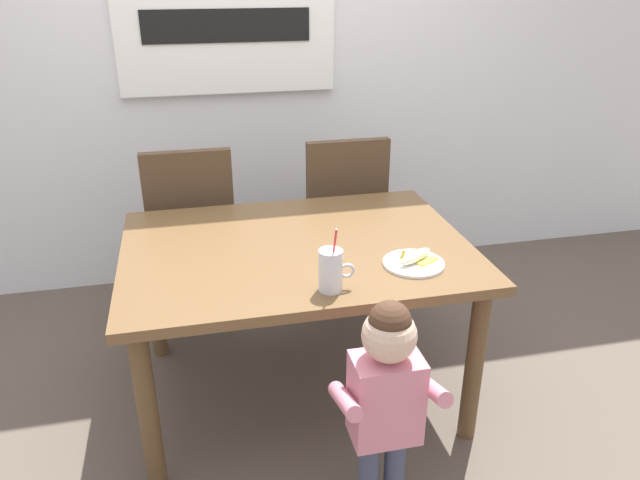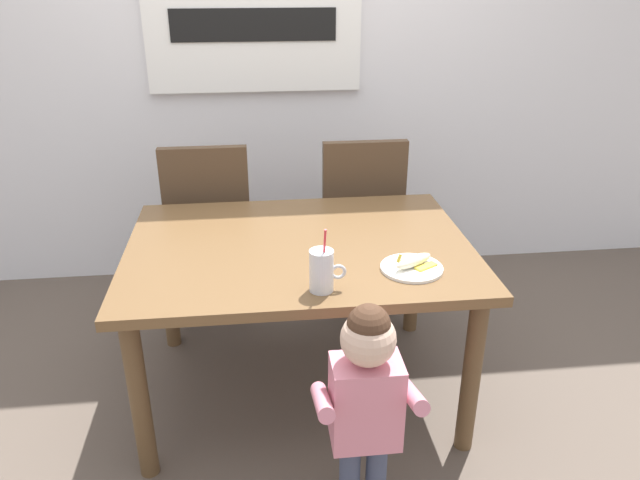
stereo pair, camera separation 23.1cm
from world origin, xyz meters
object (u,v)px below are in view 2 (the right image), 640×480
at_px(dining_table, 299,264).
at_px(dining_chair_right, 359,213).
at_px(dining_chair_left, 210,220).
at_px(peeled_banana, 414,261).
at_px(toddler_standing, 366,393).
at_px(milk_cup, 322,273).
at_px(snack_plate, 412,268).

bearing_deg(dining_table, dining_chair_right, 62.66).
relative_size(dining_chair_left, peeled_banana, 5.49).
bearing_deg(dining_chair_right, toddler_standing, 80.94).
distance_m(dining_chair_right, toddler_standing, 1.46).
xyz_separation_m(dining_chair_left, milk_cup, (0.45, -1.10, 0.24)).
bearing_deg(snack_plate, toddler_standing, -119.03).
bearing_deg(dining_chair_left, dining_table, 119.41).
bearing_deg(snack_plate, dining_chair_right, 90.86).
bearing_deg(peeled_banana, dining_chair_left, 129.39).
relative_size(dining_table, peeled_banana, 7.85).
height_order(dining_chair_right, toddler_standing, dining_chair_right).
relative_size(dining_table, dining_chair_right, 1.43).
height_order(toddler_standing, snack_plate, toddler_standing).
bearing_deg(toddler_standing, peeled_banana, 60.37).
height_order(dining_chair_left, snack_plate, dining_chair_left).
distance_m(milk_cup, peeled_banana, 0.38).
xyz_separation_m(toddler_standing, snack_plate, (0.25, 0.44, 0.20)).
bearing_deg(milk_cup, dining_chair_left, 112.30).
bearing_deg(milk_cup, snack_plate, 18.43).
distance_m(snack_plate, peeled_banana, 0.03).
relative_size(dining_chair_left, milk_cup, 3.88).
bearing_deg(snack_plate, dining_table, 145.67).
height_order(dining_chair_right, peeled_banana, dining_chair_right).
bearing_deg(dining_chair_right, dining_table, 62.66).
relative_size(dining_chair_right, snack_plate, 4.17).
bearing_deg(dining_chair_right, dining_chair_left, 0.97).
height_order(dining_table, peeled_banana, peeled_banana).
bearing_deg(dining_chair_left, toddler_standing, 111.18).
xyz_separation_m(milk_cup, peeled_banana, (0.35, 0.12, -0.04)).
bearing_deg(dining_table, toddler_standing, -78.19).
distance_m(dining_chair_right, snack_plate, 1.02).
height_order(dining_table, dining_chair_right, dining_chair_right).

